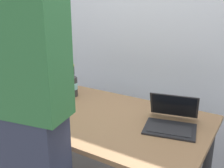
{
  "coord_description": "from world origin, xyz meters",
  "views": [
    {
      "loc": [
        0.97,
        -1.44,
        1.54
      ],
      "look_at": [
        0.09,
        0.0,
        0.99
      ],
      "focal_mm": 42.18,
      "sensor_mm": 36.0,
      "label": 1
    }
  ],
  "objects_px": {
    "beer_bottle_green": "(60,82)",
    "beer_bottle_brown": "(73,85)",
    "beer_bottle_dark": "(58,85)",
    "person_figure": "(28,116)",
    "coffee_mug": "(39,109)",
    "laptop": "(171,120)"
  },
  "relations": [
    {
      "from": "laptop",
      "to": "beer_bottle_brown",
      "type": "distance_m",
      "value": 0.91
    },
    {
      "from": "coffee_mug",
      "to": "beer_bottle_brown",
      "type": "bearing_deg",
      "value": 96.16
    },
    {
      "from": "beer_bottle_green",
      "to": "beer_bottle_brown",
      "type": "distance_m",
      "value": 0.15
    },
    {
      "from": "person_figure",
      "to": "beer_bottle_brown",
      "type": "bearing_deg",
      "value": 115.28
    },
    {
      "from": "beer_bottle_brown",
      "to": "coffee_mug",
      "type": "xyz_separation_m",
      "value": [
        0.05,
        -0.44,
        -0.05
      ]
    },
    {
      "from": "beer_bottle_green",
      "to": "coffee_mug",
      "type": "bearing_deg",
      "value": -65.86
    },
    {
      "from": "person_figure",
      "to": "coffee_mug",
      "type": "relative_size",
      "value": 15.04
    },
    {
      "from": "person_figure",
      "to": "coffee_mug",
      "type": "distance_m",
      "value": 0.55
    },
    {
      "from": "beer_bottle_green",
      "to": "beer_bottle_dark",
      "type": "height_order",
      "value": "beer_bottle_green"
    },
    {
      "from": "person_figure",
      "to": "beer_bottle_green",
      "type": "bearing_deg",
      "value": 123.3
    },
    {
      "from": "person_figure",
      "to": "coffee_mug",
      "type": "height_order",
      "value": "person_figure"
    },
    {
      "from": "coffee_mug",
      "to": "person_figure",
      "type": "bearing_deg",
      "value": -48.38
    },
    {
      "from": "laptop",
      "to": "beer_bottle_dark",
      "type": "distance_m",
      "value": 0.99
    },
    {
      "from": "beer_bottle_brown",
      "to": "beer_bottle_green",
      "type": "bearing_deg",
      "value": -174.91
    },
    {
      "from": "person_figure",
      "to": "beer_bottle_dark",
      "type": "bearing_deg",
      "value": 122.99
    },
    {
      "from": "laptop",
      "to": "beer_bottle_dark",
      "type": "xyz_separation_m",
      "value": [
        -0.99,
        0.01,
        0.06
      ]
    },
    {
      "from": "beer_bottle_green",
      "to": "beer_bottle_dark",
      "type": "xyz_separation_m",
      "value": [
        0.06,
        -0.08,
        0.0
      ]
    },
    {
      "from": "beer_bottle_dark",
      "to": "coffee_mug",
      "type": "bearing_deg",
      "value": -68.85
    },
    {
      "from": "laptop",
      "to": "beer_bottle_brown",
      "type": "xyz_separation_m",
      "value": [
        -0.9,
        0.1,
        0.06
      ]
    },
    {
      "from": "laptop",
      "to": "coffee_mug",
      "type": "relative_size",
      "value": 3.12
    },
    {
      "from": "beer_bottle_green",
      "to": "person_figure",
      "type": "xyz_separation_m",
      "value": [
        0.54,
        -0.81,
        0.14
      ]
    },
    {
      "from": "person_figure",
      "to": "coffee_mug",
      "type": "xyz_separation_m",
      "value": [
        -0.34,
        0.39,
        -0.18
      ]
    }
  ]
}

